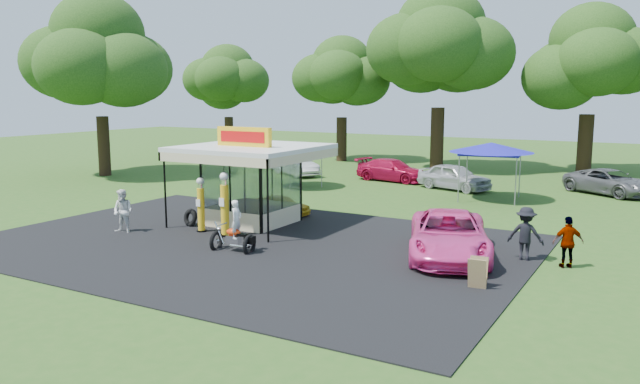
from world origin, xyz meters
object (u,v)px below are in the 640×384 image
at_px(bg_car_c, 454,177).
at_px(bg_car_d, 610,182).
at_px(pink_sedan, 449,235).
at_px(bg_car_a, 296,165).
at_px(bg_car_b, 392,170).
at_px(gas_station_kiosk, 252,183).
at_px(tent_west, 292,146).
at_px(kiosk_car, 281,205).
at_px(spectator_east_b, 568,242).
at_px(a_frame_sign, 478,273).
at_px(gas_pump_right, 225,206).
at_px(tent_east, 491,148).
at_px(spectator_west, 123,211).
at_px(spectator_east_a, 526,234).
at_px(gas_pump_left, 201,206).
at_px(motorcycle, 235,231).

distance_m(bg_car_c, bg_car_d, 8.41).
distance_m(pink_sedan, bg_car_d, 17.64).
xyz_separation_m(bg_car_a, bg_car_b, (6.79, 0.71, -0.01)).
distance_m(gas_station_kiosk, bg_car_d, 20.46).
bearing_deg(bg_car_b, tent_west, 150.83).
distance_m(kiosk_car, spectator_east_b, 13.07).
height_order(kiosk_car, bg_car_a, bg_car_a).
bearing_deg(a_frame_sign, bg_car_b, 114.14).
relative_size(gas_pump_right, tent_west, 0.66).
height_order(gas_station_kiosk, bg_car_a, gas_station_kiosk).
bearing_deg(tent_east, tent_west, -172.84).
xyz_separation_m(spectator_west, bg_car_d, (16.09, 20.06, -0.19)).
bearing_deg(spectator_east_b, pink_sedan, -18.34).
bearing_deg(bg_car_a, pink_sedan, -105.12).
height_order(gas_station_kiosk, kiosk_car, gas_station_kiosk).
bearing_deg(bg_car_c, gas_pump_right, -175.89).
relative_size(gas_station_kiosk, spectator_east_a, 2.95).
distance_m(gas_pump_left, spectator_west, 3.12).
height_order(gas_pump_right, pink_sedan, gas_pump_right).
relative_size(spectator_west, bg_car_d, 0.35).
xyz_separation_m(spectator_east_a, bg_car_b, (-11.36, 15.37, -0.22)).
relative_size(spectator_east_a, tent_east, 0.42).
height_order(gas_pump_left, spectator_east_b, gas_pump_left).
relative_size(pink_sedan, bg_car_d, 1.12).
bearing_deg(spectator_west, tent_west, 85.96).
bearing_deg(motorcycle, gas_station_kiosk, 113.30).
distance_m(gas_station_kiosk, spectator_east_b, 12.83).
bearing_deg(bg_car_a, bg_car_d, -55.47).
height_order(spectator_west, spectator_east_a, spectator_east_a).
xyz_separation_m(a_frame_sign, pink_sedan, (-1.82, 2.94, 0.31)).
distance_m(gas_station_kiosk, tent_east, 13.30).
relative_size(gas_station_kiosk, tent_east, 1.25).
xyz_separation_m(spectator_east_b, bg_car_d, (-0.19, 16.59, -0.15)).
relative_size(bg_car_a, bg_car_d, 0.85).
bearing_deg(tent_east, gas_pump_left, -120.99).
bearing_deg(bg_car_a, tent_east, -73.66).
xyz_separation_m(gas_station_kiosk, spectator_east_a, (11.42, -0.30, -0.87)).
height_order(pink_sedan, bg_car_c, pink_sedan).
distance_m(bg_car_a, tent_east, 14.50).
bearing_deg(bg_car_d, kiosk_car, 170.90).
bearing_deg(kiosk_car, spectator_east_a, -102.36).
height_order(gas_pump_left, tent_west, tent_west).
distance_m(motorcycle, spectator_west, 5.78).
distance_m(a_frame_sign, tent_east, 15.83).
xyz_separation_m(spectator_east_a, bg_car_a, (-18.15, 14.66, -0.21)).
bearing_deg(bg_car_d, spectator_west, 174.36).
bearing_deg(bg_car_b, bg_car_d, -76.86).
xyz_separation_m(bg_car_b, bg_car_c, (4.52, -1.53, 0.06)).
bearing_deg(gas_pump_right, tent_west, 110.63).
relative_size(motorcycle, bg_car_b, 0.41).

